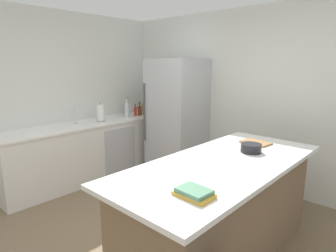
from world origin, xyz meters
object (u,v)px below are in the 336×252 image
object	(u,v)px
wine_bottle	(146,106)
cutting_board	(256,143)
soda_bottle	(127,109)
cookbook_stack	(194,193)
kitchen_island	(221,209)
olive_oil_bottle	(128,109)
paper_towel_roll	(101,113)
mixing_bowl	(251,148)
sink_faucet	(76,114)
refrigerator	(177,117)
syrup_bottle	(140,110)
hot_sauce_bottle	(135,111)
vinegar_bottle	(144,108)
whiskey_bottle	(147,107)

from	to	relation	value
wine_bottle	cutting_board	world-z (taller)	wine_bottle
soda_bottle	cookbook_stack	world-z (taller)	soda_bottle
kitchen_island	olive_oil_bottle	distance (m)	2.91
paper_towel_roll	mixing_bowl	xyz separation A→B (m)	(2.61, -0.01, -0.05)
sink_faucet	refrigerator	bearing A→B (deg)	54.71
kitchen_island	refrigerator	xyz separation A→B (m)	(-1.74, 1.36, 0.47)
paper_towel_roll	sink_faucet	bearing A→B (deg)	-103.69
sink_faucet	cookbook_stack	xyz separation A→B (m)	(2.89, -0.79, -0.10)
refrigerator	kitchen_island	bearing A→B (deg)	-38.08
syrup_bottle	soda_bottle	distance (m)	0.28
hot_sauce_bottle	olive_oil_bottle	world-z (taller)	olive_oil_bottle
vinegar_bottle	hot_sauce_bottle	xyz separation A→B (m)	(-0.03, -0.18, -0.03)
cutting_board	vinegar_bottle	bearing A→B (deg)	166.96
refrigerator	whiskey_bottle	world-z (taller)	refrigerator
kitchen_island	refrigerator	size ratio (longest dim) A/B	1.21
syrup_bottle	olive_oil_bottle	bearing A→B (deg)	-126.52
cookbook_stack	vinegar_bottle	bearing A→B (deg)	143.06
whiskey_bottle	olive_oil_bottle	bearing A→B (deg)	-91.37
kitchen_island	soda_bottle	bearing A→B (deg)	159.22
kitchen_island	mixing_bowl	xyz separation A→B (m)	(0.05, 0.44, 0.51)
kitchen_island	cookbook_stack	xyz separation A→B (m)	(0.23, -0.73, 0.49)
sink_faucet	cutting_board	xyz separation A→B (m)	(2.59, 0.72, -0.11)
syrup_bottle	olive_oil_bottle	size ratio (longest dim) A/B	0.75
wine_bottle	vinegar_bottle	xyz separation A→B (m)	(0.05, -0.10, -0.04)
whiskey_bottle	mixing_bowl	xyz separation A→B (m)	(2.69, -1.09, -0.03)
refrigerator	sink_faucet	distance (m)	1.60
wine_bottle	soda_bottle	world-z (taller)	wine_bottle
sink_faucet	paper_towel_roll	distance (m)	0.40
syrup_bottle	hot_sauce_bottle	size ratio (longest dim) A/B	1.19
olive_oil_bottle	cutting_board	size ratio (longest dim) A/B	0.98
sink_faucet	olive_oil_bottle	distance (m)	1.01
refrigerator	cutting_board	distance (m)	1.77
cookbook_stack	mixing_bowl	world-z (taller)	mixing_bowl
soda_bottle	cutting_board	size ratio (longest dim) A/B	1.07
sink_faucet	mixing_bowl	size ratio (longest dim) A/B	1.47
cookbook_stack	kitchen_island	bearing A→B (deg)	107.66
syrup_bottle	olive_oil_bottle	distance (m)	0.22
refrigerator	cookbook_stack	xyz separation A→B (m)	(1.97, -2.09, 0.02)
sink_faucet	soda_bottle	xyz separation A→B (m)	(0.12, 0.91, -0.02)
kitchen_island	paper_towel_roll	xyz separation A→B (m)	(-2.56, 0.44, 0.56)
paper_towel_roll	wine_bottle	bearing A→B (deg)	90.57
cutting_board	kitchen_island	bearing A→B (deg)	-85.02
whiskey_bottle	hot_sauce_bottle	bearing A→B (deg)	-76.23
mixing_bowl	olive_oil_bottle	bearing A→B (deg)	166.81
cutting_board	wine_bottle	bearing A→B (deg)	165.11
soda_bottle	mixing_bowl	size ratio (longest dim) A/B	1.70
wine_bottle	hot_sauce_bottle	distance (m)	0.29
vinegar_bottle	kitchen_island	bearing A→B (deg)	-28.02
whiskey_bottle	hot_sauce_bottle	distance (m)	0.38
cookbook_stack	syrup_bottle	bearing A→B (deg)	144.43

